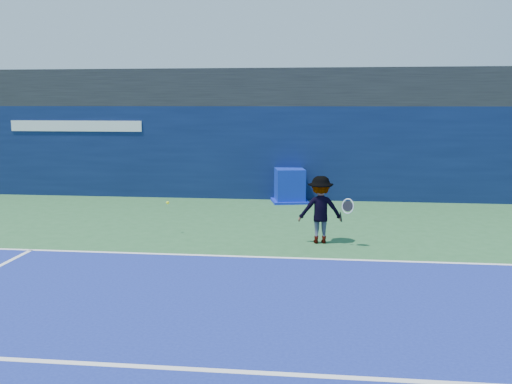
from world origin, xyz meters
The scene contains 8 objects.
ground centered at (0.00, 0.00, 0.00)m, with size 80.00×80.00×0.00m, color #295D31.
baseline centered at (0.00, 3.00, 0.01)m, with size 24.00×0.10×0.01m, color white.
service_line centered at (0.00, -2.00, 0.01)m, with size 24.00×0.10×0.01m, color white.
stadium_band centered at (0.00, 11.50, 3.60)m, with size 36.00×3.00×1.20m, color black.
back_wall_assembly centered at (0.00, 10.50, 1.50)m, with size 36.00×1.03×3.00m.
equipment_cart centered at (0.13, 9.65, 0.48)m, with size 1.31×1.31×1.06m.
tennis_player centered at (1.11, 4.40, 0.76)m, with size 1.24×0.71×1.51m.
tennis_ball centered at (-2.51, 4.87, 0.76)m, with size 0.07×0.07×0.07m.
Camera 1 is at (1.12, -8.17, 3.11)m, focal length 40.00 mm.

